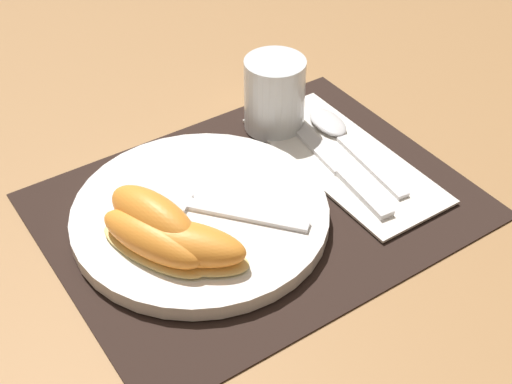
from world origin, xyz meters
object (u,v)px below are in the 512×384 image
object	(u,v)px
knife	(335,163)
citrus_wedge_2	(181,245)
juice_glass	(274,99)
citrus_wedge_1	(152,241)
spoon	(339,133)
citrus_wedge_0	(153,220)
plate	(200,215)
fork	(197,205)

from	to	relation	value
knife	citrus_wedge_2	bearing A→B (deg)	-169.29
juice_glass	citrus_wedge_1	size ratio (longest dim) A/B	0.70
knife	citrus_wedge_1	bearing A→B (deg)	-174.89
knife	citrus_wedge_1	xyz separation A→B (m)	(-0.23, -0.02, 0.03)
juice_glass	spoon	bearing A→B (deg)	-53.24
citrus_wedge_0	citrus_wedge_1	bearing A→B (deg)	-120.64
citrus_wedge_0	citrus_wedge_1	distance (m)	0.02
plate	citrus_wedge_1	xyz separation A→B (m)	(-0.07, -0.03, 0.02)
plate	knife	xyz separation A→B (m)	(0.17, -0.01, -0.00)
citrus_wedge_1	citrus_wedge_2	xyz separation A→B (m)	(0.02, -0.02, 0.00)
knife	fork	xyz separation A→B (m)	(-0.17, 0.01, 0.01)
plate	citrus_wedge_2	xyz separation A→B (m)	(-0.05, -0.05, 0.02)
plate	citrus_wedge_1	size ratio (longest dim) A/B	2.09
fork	citrus_wedge_0	distance (m)	0.06
plate	citrus_wedge_2	world-z (taller)	citrus_wedge_2
plate	fork	xyz separation A→B (m)	(-0.00, 0.00, 0.01)
plate	juice_glass	xyz separation A→B (m)	(0.16, 0.09, 0.03)
fork	citrus_wedge_0	size ratio (longest dim) A/B	1.38
knife	citrus_wedge_1	world-z (taller)	citrus_wedge_1
knife	citrus_wedge_0	size ratio (longest dim) A/B	1.75
spoon	citrus_wedge_1	distance (m)	0.28
knife	fork	size ratio (longest dim) A/B	1.27
spoon	citrus_wedge_2	size ratio (longest dim) A/B	1.40
plate	citrus_wedge_1	bearing A→B (deg)	-157.08
juice_glass	citrus_wedge_2	world-z (taller)	juice_glass
plate	citrus_wedge_0	world-z (taller)	citrus_wedge_0
citrus_wedge_0	spoon	bearing A→B (deg)	8.94
knife	citrus_wedge_0	world-z (taller)	citrus_wedge_0
spoon	citrus_wedge_0	bearing A→B (deg)	-171.06
knife	citrus_wedge_2	distance (m)	0.22
juice_glass	fork	distance (m)	0.18
juice_glass	plate	bearing A→B (deg)	-148.77
citrus_wedge_2	fork	bearing A→B (deg)	48.35
plate	knife	distance (m)	0.17
knife	citrus_wedge_2	xyz separation A→B (m)	(-0.21, -0.04, 0.03)
citrus_wedge_0	juice_glass	bearing A→B (deg)	26.08
plate	knife	world-z (taller)	plate
knife	fork	bearing A→B (deg)	176.12
spoon	juice_glass	bearing A→B (deg)	126.76
plate	fork	world-z (taller)	fork
juice_glass	citrus_wedge_0	distance (m)	0.23
knife	spoon	size ratio (longest dim) A/B	1.15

